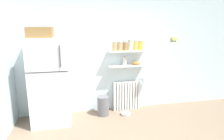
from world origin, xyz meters
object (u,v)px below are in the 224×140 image
(shelf_bowl, at_px, (136,63))
(pet_food_bowl, at_px, (126,114))
(storage_jar_4, at_px, (136,46))
(radiator, at_px, (126,96))
(storage_jar_2, at_px, (125,46))
(hanging_fruit_basket, at_px, (174,40))
(storage_jar_3, at_px, (130,45))
(trash_bin, at_px, (103,106))
(storage_jar_5, at_px, (141,45))
(vase, at_px, (125,61))
(storage_jar_1, at_px, (120,46))
(storage_jar_0, at_px, (114,46))
(refrigerator, at_px, (50,79))

(shelf_bowl, xyz_separation_m, pet_food_bowl, (-0.31, -0.27, -1.09))
(storage_jar_4, bearing_deg, pet_food_bowl, -135.89)
(radiator, relative_size, storage_jar_2, 3.44)
(shelf_bowl, xyz_separation_m, hanging_fruit_basket, (0.67, -0.42, 0.54))
(storage_jar_3, distance_m, trash_bin, 1.47)
(storage_jar_4, bearing_deg, storage_jar_5, 0.00)
(trash_bin, distance_m, hanging_fruit_basket, 2.08)
(trash_bin, bearing_deg, vase, 17.39)
(storage_jar_1, xyz_separation_m, shelf_bowl, (0.40, 0.00, -0.39))
(storage_jar_0, xyz_separation_m, storage_jar_2, (0.24, 0.00, -0.00))
(refrigerator, distance_m, storage_jar_1, 1.63)
(storage_jar_3, height_order, storage_jar_5, storage_jar_3)
(storage_jar_0, relative_size, storage_jar_2, 1.03)
(refrigerator, bearing_deg, storage_jar_2, 8.25)
(refrigerator, bearing_deg, storage_jar_0, 9.68)
(vase, bearing_deg, trash_bin, -162.61)
(storage_jar_2, height_order, storage_jar_5, storage_jar_5)
(storage_jar_5, bearing_deg, shelf_bowl, 180.00)
(hanging_fruit_basket, bearing_deg, storage_jar_3, 153.03)
(storage_jar_2, xyz_separation_m, vase, (-0.00, 0.00, -0.33))
(storage_jar_0, bearing_deg, pet_food_bowl, -53.24)
(storage_jar_2, relative_size, trash_bin, 0.46)
(storage_jar_2, bearing_deg, storage_jar_3, 0.00)
(radiator, bearing_deg, trash_bin, -161.76)
(storage_jar_4, bearing_deg, refrigerator, -172.81)
(refrigerator, xyz_separation_m, storage_jar_5, (1.98, 0.23, 0.61))
(storage_jar_3, relative_size, trash_bin, 0.53)
(storage_jar_1, bearing_deg, storage_jar_2, 0.00)
(refrigerator, relative_size, radiator, 2.83)
(radiator, bearing_deg, storage_jar_2, -153.58)
(storage_jar_1, distance_m, storage_jar_3, 0.24)
(radiator, distance_m, storage_jar_1, 1.18)
(storage_jar_5, xyz_separation_m, shelf_bowl, (-0.09, 0.00, -0.40))
(storage_jar_2, distance_m, storage_jar_5, 0.36)
(refrigerator, relative_size, shelf_bowl, 11.08)
(refrigerator, bearing_deg, shelf_bowl, 7.07)
(storage_jar_2, xyz_separation_m, shelf_bowl, (0.27, 0.00, -0.39))
(storage_jar_4, relative_size, storage_jar_5, 0.99)
(shelf_bowl, xyz_separation_m, trash_bin, (-0.81, -0.17, -0.90))
(storage_jar_1, relative_size, storage_jar_3, 0.87)
(storage_jar_4, relative_size, shelf_bowl, 1.24)
(storage_jar_0, distance_m, pet_food_bowl, 1.52)
(trash_bin, relative_size, hanging_fruit_basket, 1.39)
(storage_jar_0, distance_m, shelf_bowl, 0.65)
(radiator, bearing_deg, storage_jar_0, -174.33)
(refrigerator, relative_size, storage_jar_4, 8.95)
(storage_jar_1, xyz_separation_m, hanging_fruit_basket, (1.06, -0.42, 0.15))
(storage_jar_5, relative_size, vase, 1.05)
(storage_jar_1, relative_size, vase, 0.97)
(storage_jar_1, bearing_deg, refrigerator, -171.09)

